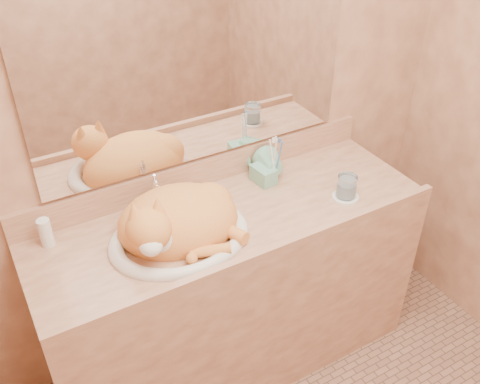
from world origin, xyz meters
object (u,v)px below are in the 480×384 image
cat (175,219)px  water_glass (347,186)px  toothbrush_cup (275,171)px  vanity_counter (233,293)px  sink_basin (178,221)px  soap_dispenser (272,171)px

cat → water_glass: 0.72m
toothbrush_cup → water_glass: 0.31m
vanity_counter → sink_basin: (-0.24, -0.02, 0.51)m
vanity_counter → sink_basin: 0.56m
sink_basin → toothbrush_cup: (0.51, 0.14, -0.03)m
vanity_counter → toothbrush_cup: (0.28, 0.12, 0.48)m
cat → toothbrush_cup: 0.53m
vanity_counter → toothbrush_cup: toothbrush_cup is taller
sink_basin → cat: size_ratio=1.14×
water_glass → soap_dispenser: bearing=136.4°
cat → water_glass: cat is taller
cat → water_glass: size_ratio=4.85×
vanity_counter → sink_basin: bearing=-175.2°
sink_basin → water_glass: sink_basin is taller
vanity_counter → sink_basin: sink_basin is taller
sink_basin → toothbrush_cup: sink_basin is taller
cat → toothbrush_cup: size_ratio=3.79×
vanity_counter → water_glass: water_glass is taller
vanity_counter → cat: (-0.24, -0.00, 0.51)m
sink_basin → water_glass: (0.70, -0.10, -0.02)m
sink_basin → soap_dispenser: bearing=6.1°
water_glass → sink_basin: bearing=171.7°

